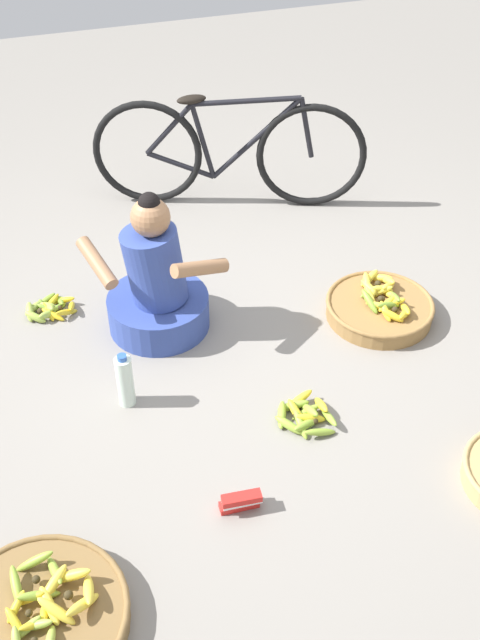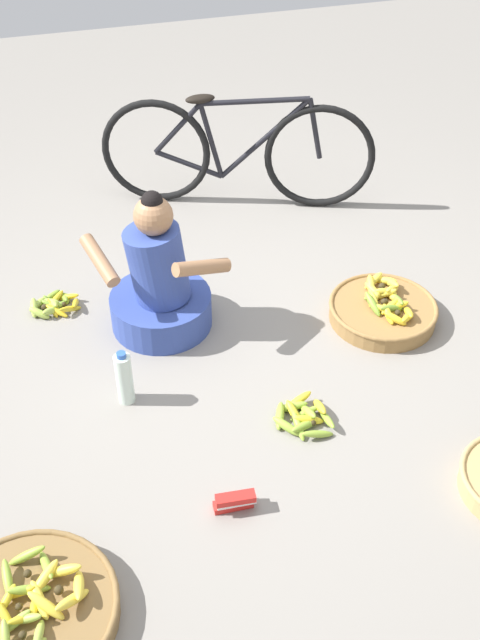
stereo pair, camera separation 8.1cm
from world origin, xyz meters
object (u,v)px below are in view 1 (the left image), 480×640
at_px(vendor_woman_front, 156,287).
at_px(loose_bananas_near_vendor, 304,415).
at_px(banana_basket_front_center, 380,307).
at_px(water_bottle, 125,381).
at_px(banana_basket_mid_right, 38,618).
at_px(loose_bananas_mid_left, 49,308).
at_px(bicycle_leaning, 228,152).
at_px(packet_carton_stack, 241,501).

bearing_deg(vendor_woman_front, loose_bananas_near_vendor, -61.92).
relative_size(banana_basket_front_center, loose_bananas_near_vendor, 2.10).
distance_m(banana_basket_front_center, water_bottle, 1.41).
relative_size(banana_basket_mid_right, loose_bananas_mid_left, 2.22).
height_order(bicycle_leaning, banana_basket_mid_right, bicycle_leaning).
bearing_deg(banana_basket_front_center, loose_bananas_near_vendor, -139.43).
bearing_deg(loose_bananas_mid_left, banana_basket_front_center, -19.53).
xyz_separation_m(loose_bananas_near_vendor, packet_carton_stack, (-0.42, -0.37, 0.01)).
relative_size(loose_bananas_near_vendor, water_bottle, 0.92).
relative_size(bicycle_leaning, water_bottle, 5.50).
bearing_deg(bicycle_leaning, vendor_woman_front, -124.27).
distance_m(loose_bananas_mid_left, packet_carton_stack, 1.62).
bearing_deg(loose_bananas_near_vendor, banana_basket_front_center, 40.57).
height_order(loose_bananas_mid_left, water_bottle, water_bottle).
bearing_deg(banana_basket_front_center, banana_basket_mid_right, -148.33).
height_order(banana_basket_front_center, banana_basket_mid_right, banana_basket_front_center).
xyz_separation_m(vendor_woman_front, banana_basket_front_center, (1.12, -0.29, -0.19)).
bearing_deg(bicycle_leaning, water_bottle, -122.61).
distance_m(bicycle_leaning, water_bottle, 1.87).
height_order(vendor_woman_front, banana_basket_mid_right, vendor_woman_front).
distance_m(bicycle_leaning, packet_carton_stack, 2.41).
bearing_deg(packet_carton_stack, bicycle_leaning, 73.19).
bearing_deg(bicycle_leaning, banana_basket_mid_right, -120.88).
distance_m(vendor_woman_front, water_bottle, 0.58).
distance_m(banana_basket_mid_right, packet_carton_stack, 0.86).
bearing_deg(loose_bananas_mid_left, loose_bananas_near_vendor, -49.29).
xyz_separation_m(bicycle_leaning, loose_bananas_near_vendor, (-0.27, -1.92, -0.33)).
bearing_deg(banana_basket_front_center, packet_carton_stack, -139.38).
relative_size(banana_basket_front_center, loose_bananas_mid_left, 1.94).
xyz_separation_m(banana_basket_front_center, loose_bananas_mid_left, (-1.65, 0.58, -0.03)).
xyz_separation_m(banana_basket_front_center, packet_carton_stack, (-1.08, -0.93, -0.02)).
bearing_deg(loose_bananas_mid_left, banana_basket_mid_right, -98.46).
xyz_separation_m(bicycle_leaning, banana_basket_front_center, (0.39, -1.36, -0.30)).
xyz_separation_m(bicycle_leaning, packet_carton_stack, (-0.69, -2.29, -0.31)).
bearing_deg(banana_basket_mid_right, vendor_woman_front, 61.72).
xyz_separation_m(vendor_woman_front, loose_bananas_mid_left, (-0.53, 0.29, -0.22)).
height_order(bicycle_leaning, water_bottle, bicycle_leaning).
xyz_separation_m(loose_bananas_near_vendor, water_bottle, (-0.73, 0.36, 0.11)).
bearing_deg(loose_bananas_near_vendor, packet_carton_stack, -139.31).
relative_size(loose_bananas_mid_left, packet_carton_stack, 1.68).
bearing_deg(vendor_woman_front, bicycle_leaning, 55.73).
xyz_separation_m(bicycle_leaning, loose_bananas_mid_left, (-1.26, -0.77, -0.33)).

